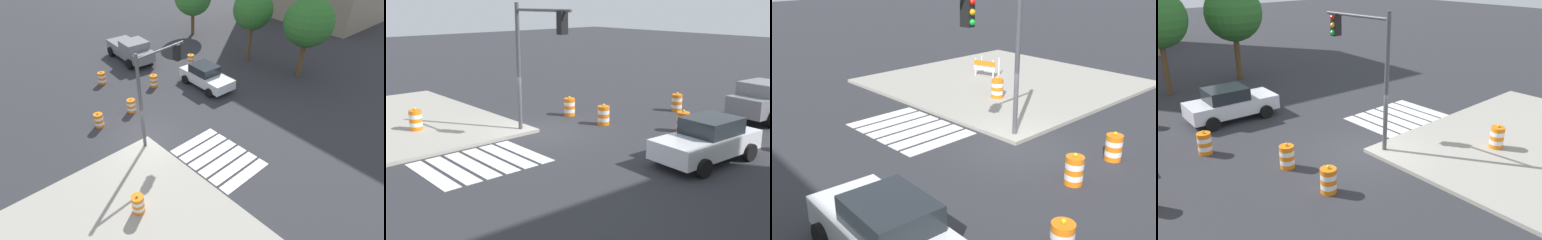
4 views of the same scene
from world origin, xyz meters
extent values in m
plane|color=#2D2D33|center=(0.00, 0.00, 0.00)|extent=(120.00, 120.00, 0.00)
cube|color=silver|center=(2.12, 1.80, 0.01)|extent=(0.60, 3.20, 0.02)
cube|color=silver|center=(2.88, 1.80, 0.01)|extent=(0.60, 3.20, 0.02)
cube|color=silver|center=(3.62, 1.80, 0.01)|extent=(0.60, 3.20, 0.02)
cube|color=silver|center=(4.38, 1.80, 0.01)|extent=(0.60, 3.20, 0.02)
cube|color=silver|center=(5.12, 1.80, 0.01)|extent=(0.60, 3.20, 0.02)
cube|color=silver|center=(5.88, 1.80, 0.01)|extent=(0.60, 3.20, 0.02)
cube|color=silver|center=(-2.26, 7.10, 0.68)|extent=(4.40, 2.08, 0.70)
cube|color=#1E2328|center=(-2.51, 7.11, 1.33)|extent=(1.99, 1.71, 0.60)
cylinder|color=black|center=(-0.86, 7.97, 0.33)|extent=(0.67, 0.28, 0.66)
cylinder|color=black|center=(-0.97, 6.07, 0.33)|extent=(0.67, 0.28, 0.66)
cylinder|color=black|center=(-3.56, 8.12, 0.33)|extent=(0.67, 0.28, 0.66)
cylinder|color=black|center=(-3.67, 6.22, 0.33)|extent=(0.67, 0.28, 0.66)
cube|color=slate|center=(-11.55, 5.75, 0.87)|extent=(2.65, 2.19, 0.90)
cube|color=slate|center=(-9.45, 5.59, 1.17)|extent=(2.05, 2.14, 1.50)
cube|color=slate|center=(-8.36, 5.50, 0.87)|extent=(1.54, 2.00, 0.90)
cylinder|color=black|center=(-8.58, 6.54, 0.42)|extent=(0.86, 0.36, 0.84)
cylinder|color=black|center=(-8.73, 4.51, 0.42)|extent=(0.86, 0.36, 0.84)
cylinder|color=black|center=(-11.97, 6.80, 0.42)|extent=(0.86, 0.36, 0.84)
cylinder|color=black|center=(-12.12, 4.77, 0.42)|extent=(0.86, 0.36, 0.84)
cylinder|color=orange|center=(-5.88, 8.79, 0.09)|extent=(0.56, 0.56, 0.18)
cylinder|color=white|center=(-5.88, 8.79, 0.27)|extent=(0.56, 0.56, 0.18)
cylinder|color=orange|center=(-5.88, 8.79, 0.45)|extent=(0.56, 0.56, 0.18)
cylinder|color=white|center=(-5.88, 8.79, 0.63)|extent=(0.56, 0.56, 0.18)
cylinder|color=orange|center=(-5.88, 8.79, 0.81)|extent=(0.56, 0.56, 0.18)
sphere|color=yellow|center=(-5.88, 8.79, 0.96)|extent=(0.12, 0.12, 0.12)
cylinder|color=orange|center=(-7.96, 1.53, 0.09)|extent=(0.56, 0.56, 0.18)
cylinder|color=white|center=(-7.96, 1.53, 0.27)|extent=(0.56, 0.56, 0.18)
cylinder|color=orange|center=(-7.96, 1.53, 0.45)|extent=(0.56, 0.56, 0.18)
cylinder|color=white|center=(-7.96, 1.53, 0.63)|extent=(0.56, 0.56, 0.18)
cylinder|color=orange|center=(-7.96, 1.53, 0.81)|extent=(0.56, 0.56, 0.18)
sphere|color=yellow|center=(-7.96, 1.53, 0.96)|extent=(0.12, 0.12, 0.12)
cylinder|color=orange|center=(-3.07, 0.95, 0.09)|extent=(0.56, 0.56, 0.18)
cylinder|color=white|center=(-3.07, 0.95, 0.27)|extent=(0.56, 0.56, 0.18)
cylinder|color=orange|center=(-3.07, 0.95, 0.45)|extent=(0.56, 0.56, 0.18)
cylinder|color=white|center=(-3.07, 0.95, 0.63)|extent=(0.56, 0.56, 0.18)
cylinder|color=orange|center=(-3.07, 0.95, 0.81)|extent=(0.56, 0.56, 0.18)
sphere|color=yellow|center=(-3.07, 0.95, 0.96)|extent=(0.12, 0.12, 0.12)
cylinder|color=orange|center=(-4.91, 4.16, 0.09)|extent=(0.56, 0.56, 0.18)
cylinder|color=white|center=(-4.91, 4.16, 0.27)|extent=(0.56, 0.56, 0.18)
cylinder|color=orange|center=(-4.91, 4.16, 0.45)|extent=(0.56, 0.56, 0.18)
cylinder|color=white|center=(-4.91, 4.16, 0.63)|extent=(0.56, 0.56, 0.18)
cylinder|color=orange|center=(-4.91, 4.16, 0.81)|extent=(0.56, 0.56, 0.18)
sphere|color=yellow|center=(-4.91, 4.16, 0.96)|extent=(0.12, 0.12, 0.12)
cylinder|color=orange|center=(-3.00, -1.47, 0.09)|extent=(0.56, 0.56, 0.18)
cylinder|color=white|center=(-3.00, -1.47, 0.27)|extent=(0.56, 0.56, 0.18)
cylinder|color=orange|center=(-3.00, -1.47, 0.45)|extent=(0.56, 0.56, 0.18)
cylinder|color=white|center=(-3.00, -1.47, 0.63)|extent=(0.56, 0.56, 0.18)
cylinder|color=orange|center=(-3.00, -1.47, 0.81)|extent=(0.56, 0.56, 0.18)
sphere|color=yellow|center=(-3.00, -1.47, 0.96)|extent=(0.12, 0.12, 0.12)
cylinder|color=orange|center=(4.19, -3.51, 0.24)|extent=(0.56, 0.56, 0.18)
cylinder|color=white|center=(4.19, -3.51, 0.42)|extent=(0.56, 0.56, 0.18)
cylinder|color=orange|center=(4.19, -3.51, 0.60)|extent=(0.56, 0.56, 0.18)
cylinder|color=white|center=(4.19, -3.51, 0.78)|extent=(0.56, 0.56, 0.18)
cylinder|color=orange|center=(4.19, -3.51, 0.96)|extent=(0.56, 0.56, 0.18)
sphere|color=yellow|center=(4.19, -3.51, 1.11)|extent=(0.12, 0.12, 0.12)
cylinder|color=#4C4C51|center=(0.60, -0.60, 2.90)|extent=(0.18, 0.18, 5.50)
cylinder|color=#4C4C51|center=(0.46, 0.99, 5.35)|extent=(0.40, 3.20, 0.12)
cube|color=black|center=(0.36, 2.11, 4.90)|extent=(0.38, 0.31, 0.90)
sphere|color=red|center=(0.17, 2.09, 5.20)|extent=(0.20, 0.20, 0.20)
sphere|color=#F2A514|center=(0.17, 2.09, 4.90)|extent=(0.20, 0.20, 0.20)
sphere|color=green|center=(0.17, 2.09, 4.60)|extent=(0.20, 0.20, 0.20)
cylinder|color=brown|center=(1.49, 13.70, 1.52)|extent=(0.37, 0.37, 3.04)
sphere|color=#2D6B28|center=(1.49, 13.70, 4.30)|extent=(3.63, 3.63, 3.63)
cylinder|color=brown|center=(-3.26, 13.23, 1.61)|extent=(0.31, 0.31, 3.22)
sphere|color=#2D6B28|center=(-3.26, 13.23, 4.35)|extent=(3.24, 3.24, 3.24)
cylinder|color=brown|center=(-11.46, 14.16, 1.26)|extent=(0.35, 0.35, 2.52)
camera|label=1|loc=(12.64, -8.06, 11.46)|focal=29.60mm
camera|label=2|loc=(11.72, 15.97, 5.74)|focal=42.91mm
camera|label=3|loc=(-9.69, 11.69, 6.50)|focal=42.34mm
camera|label=4|loc=(-10.27, -10.79, 7.28)|focal=37.61mm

